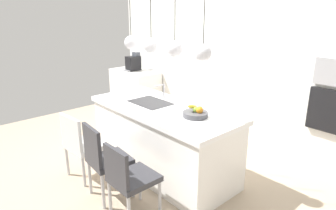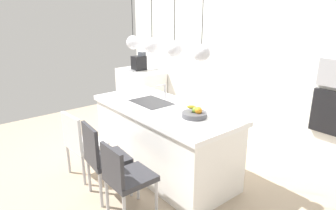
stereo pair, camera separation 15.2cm
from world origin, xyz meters
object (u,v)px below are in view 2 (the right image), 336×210
oven (335,114)px  coffee_machine (139,63)px  chair_middle (103,156)px  fruit_bowl (195,114)px  chair_far (125,176)px  chair_near (82,141)px

oven → coffee_machine: bearing=-175.6°
chair_middle → coffee_machine: bearing=138.4°
fruit_bowl → chair_far: (-0.03, -0.94, -0.48)m
fruit_bowl → chair_middle: bearing=-118.5°
oven → chair_middle: (-1.44, -2.48, -0.35)m
fruit_bowl → chair_middle: size_ratio=0.32×
chair_near → chair_middle: chair_middle is taller
fruit_bowl → oven: oven is taller
chair_middle → chair_far: bearing=0.4°
chair_middle → chair_near: bearing=179.8°
coffee_machine → chair_far: (2.94, -2.18, -0.53)m
fruit_bowl → chair_near: bearing=-139.3°
chair_near → chair_middle: (0.58, -0.00, 0.02)m
oven → chair_far: oven is taller
chair_near → chair_middle: bearing=-0.2°
fruit_bowl → coffee_machine: 3.21m
coffee_machine → oven: size_ratio=0.68×
oven → chair_middle: oven is taller
fruit_bowl → coffee_machine: coffee_machine is taller
fruit_bowl → coffee_machine: bearing=157.4°
oven → chair_middle: bearing=-120.2°
fruit_bowl → chair_far: fruit_bowl is taller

